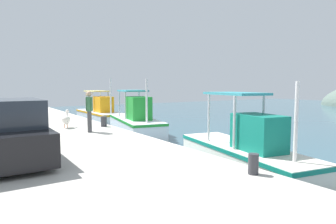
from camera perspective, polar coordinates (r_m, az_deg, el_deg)
The scene contains 8 objects.
fishing_boat_nearest at distance 21.99m, azimuth -13.16°, elevation -0.34°, with size 5.95×1.75×3.23m.
fishing_boat_second at distance 16.27m, azimuth -6.35°, elevation -1.94°, with size 5.90×2.84×3.05m.
fishing_boat_third at distance 9.82m, azimuth 14.97°, elevation -7.32°, with size 5.90×2.67×2.83m.
pelican at distance 13.96m, azimuth -19.37°, elevation -1.34°, with size 0.94×0.64×0.82m.
fisherman_standing at distance 12.39m, azimuth -15.17°, elevation 0.44°, with size 0.56×0.37×1.69m.
parked_car at distance 8.53m, azimuth -29.00°, elevation -3.54°, with size 4.10×1.88×1.57m.
mooring_bollard_nearest at distance 13.97m, azimuth -12.47°, elevation -1.83°, with size 0.28×0.28×0.48m, color #333338.
mooring_bollard_second at distance 6.64m, azimuth 16.38°, elevation -9.74°, with size 0.23×0.23×0.45m, color #333338.
Camera 1 is at (9.45, -5.38, 2.71)m, focal length 31.10 mm.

